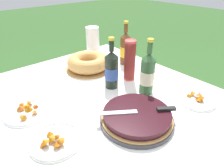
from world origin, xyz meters
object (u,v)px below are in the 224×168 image
object	(u,v)px
snack_plate_left	(197,100)
snack_plate_near	(27,111)
bundt_cake	(88,62)
snack_plate_far	(55,140)
cup_stack	(130,61)
juice_bottle_red	(112,70)
cider_bottle_green	(147,74)
serving_knife	(143,111)
cider_bottle_amber	(125,48)
paper_towel_roll	(93,41)
berry_tart	(137,117)

from	to	relation	value
snack_plate_left	snack_plate_near	bearing A→B (deg)	-124.27
bundt_cake	snack_plate_far	xyz separation A→B (m)	(0.51, -0.52, -0.04)
cup_stack	juice_bottle_red	distance (m)	0.15
cider_bottle_green	snack_plate_near	bearing A→B (deg)	-113.25
bundt_cake	snack_plate_near	world-z (taller)	bundt_cake
bundt_cake	snack_plate_left	xyz separation A→B (m)	(0.74, 0.21, -0.04)
bundt_cake	snack_plate_left	world-z (taller)	bundt_cake
serving_knife	cider_bottle_green	distance (m)	0.28
cider_bottle_amber	serving_knife	bearing A→B (deg)	-36.81
juice_bottle_red	snack_plate_near	distance (m)	0.52
serving_knife	snack_plate_near	world-z (taller)	serving_knife
bundt_cake	snack_plate_far	size ratio (longest dim) A/B	1.49
cider_bottle_green	snack_plate_far	bearing A→B (deg)	-88.36
bundt_cake	snack_plate_left	size ratio (longest dim) A/B	1.61
serving_knife	cider_bottle_green	world-z (taller)	cider_bottle_green
snack_plate_near	snack_plate_far	world-z (taller)	snack_plate_far
juice_bottle_red	snack_plate_left	distance (m)	0.51
snack_plate_near	snack_plate_left	xyz separation A→B (m)	(0.51, 0.75, 0.00)
cider_bottle_green	cider_bottle_amber	distance (m)	0.44
cider_bottle_green	cup_stack	bearing A→B (deg)	167.17
cider_bottle_amber	snack_plate_far	bearing A→B (deg)	-63.12
cider_bottle_amber	juice_bottle_red	size ratio (longest dim) A/B	1.03
cup_stack	snack_plate_left	size ratio (longest dim) A/B	1.29
paper_towel_roll	cider_bottle_green	bearing A→B (deg)	-10.71
paper_towel_roll	snack_plate_far	bearing A→B (deg)	-45.04
cider_bottle_green	snack_plate_left	bearing A→B (deg)	29.28
paper_towel_roll	juice_bottle_red	bearing A→B (deg)	-24.93
berry_tart	bundt_cake	distance (m)	0.66
bundt_cake	berry_tart	bearing A→B (deg)	-14.44
cider_bottle_amber	snack_plate_far	world-z (taller)	cider_bottle_amber
snack_plate_far	cider_bottle_green	bearing A→B (deg)	91.64
snack_plate_near	juice_bottle_red	bearing A→B (deg)	80.92
berry_tart	snack_plate_far	world-z (taller)	same
cider_bottle_amber	snack_plate_far	xyz separation A→B (m)	(0.40, -0.80, -0.11)
bundt_cake	cider_bottle_green	distance (m)	0.50
serving_knife	paper_towel_roll	world-z (taller)	paper_towel_roll
berry_tart	cider_bottle_green	xyz separation A→B (m)	(-0.15, 0.24, 0.09)
serving_knife	snack_plate_left	world-z (taller)	serving_knife
berry_tart	snack_plate_far	size ratio (longest dim) A/B	1.58
cup_stack	cider_bottle_green	size ratio (longest dim) A/B	0.82
berry_tart	serving_knife	bearing A→B (deg)	54.96
berry_tart	snack_plate_left	xyz separation A→B (m)	(0.10, 0.38, -0.02)
berry_tart	juice_bottle_red	bearing A→B (deg)	159.25
cider_bottle_amber	snack_plate_near	bearing A→B (deg)	-81.33
bundt_cake	snack_plate_far	distance (m)	0.73
cider_bottle_amber	juice_bottle_red	xyz separation A→B (m)	(0.20, -0.31, -0.01)
paper_towel_roll	berry_tart	bearing A→B (deg)	-23.35
cup_stack	serving_knife	bearing A→B (deg)	-36.25
cider_bottle_amber	snack_plate_far	distance (m)	0.90
cider_bottle_green	snack_plate_near	xyz separation A→B (m)	(-0.26, -0.61, -0.11)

